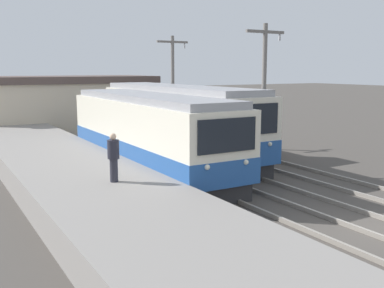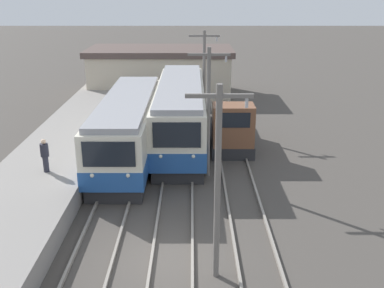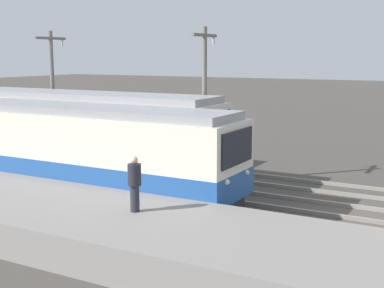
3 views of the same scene
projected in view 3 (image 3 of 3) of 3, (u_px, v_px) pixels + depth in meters
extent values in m
plane|color=#47423D|center=(379.00, 219.00, 17.62)|extent=(200.00, 200.00, 0.00)
cube|color=gray|center=(330.00, 271.00, 12.14)|extent=(4.50, 54.00, 0.99)
cube|color=gray|center=(357.00, 249.00, 14.74)|extent=(0.10, 60.00, 0.14)
cube|color=gray|center=(367.00, 234.00, 15.98)|extent=(0.10, 60.00, 0.14)
cube|color=gray|center=(376.00, 222.00, 17.16)|extent=(0.10, 60.00, 0.14)
cube|color=gray|center=(384.00, 210.00, 18.40)|extent=(0.10, 60.00, 0.14)
cube|color=#28282B|center=(90.00, 190.00, 20.09)|extent=(2.58, 11.50, 0.70)
cube|color=silver|center=(89.00, 147.00, 19.82)|extent=(2.80, 11.98, 2.53)
cube|color=#235199|center=(90.00, 169.00, 19.96)|extent=(2.84, 12.02, 0.91)
cube|color=black|center=(237.00, 147.00, 16.86)|extent=(2.24, 0.06, 1.11)
sphere|color=silver|center=(227.00, 182.00, 16.35)|extent=(0.18, 0.18, 0.18)
sphere|color=silver|center=(247.00, 173.00, 17.68)|extent=(0.18, 0.18, 0.18)
cube|color=#939399|center=(88.00, 110.00, 19.59)|extent=(2.46, 11.50, 0.28)
cube|color=#28282B|center=(85.00, 169.00, 23.76)|extent=(2.58, 12.53, 0.70)
cube|color=silver|center=(84.00, 130.00, 23.48)|extent=(2.80, 13.05, 2.77)
cube|color=#235199|center=(84.00, 150.00, 23.62)|extent=(2.84, 13.09, 1.00)
cube|color=black|center=(217.00, 127.00, 20.25)|extent=(2.24, 0.06, 1.22)
sphere|color=silver|center=(208.00, 158.00, 19.75)|extent=(0.18, 0.18, 0.18)
sphere|color=silver|center=(226.00, 152.00, 21.08)|extent=(0.18, 0.18, 0.18)
cube|color=#939399|center=(82.00, 96.00, 23.22)|extent=(2.46, 12.53, 0.28)
cube|color=#28282B|center=(136.00, 159.00, 26.03)|extent=(2.40, 4.92, 0.70)
cube|color=brown|center=(165.00, 131.00, 24.99)|extent=(2.28, 1.57, 2.30)
cube|color=black|center=(180.00, 121.00, 24.52)|extent=(1.68, 0.04, 0.83)
cube|color=brown|center=(122.00, 137.00, 26.24)|extent=(1.92, 3.24, 1.40)
cylinder|color=black|center=(122.00, 117.00, 26.08)|extent=(0.16, 0.16, 0.50)
cylinder|color=slate|center=(204.00, 107.00, 22.09)|extent=(0.20, 0.20, 6.50)
cube|color=slate|center=(205.00, 35.00, 21.61)|extent=(2.00, 0.12, 0.12)
cylinder|color=#B2B2B7|center=(213.00, 41.00, 22.34)|extent=(0.10, 0.10, 0.30)
cylinder|color=slate|center=(53.00, 99.00, 26.08)|extent=(0.20, 0.20, 6.50)
cube|color=slate|center=(50.00, 38.00, 25.60)|extent=(2.00, 0.12, 0.12)
cylinder|color=#B2B2B7|center=(62.00, 43.00, 26.33)|extent=(0.10, 0.10, 0.30)
cylinder|color=#282833|center=(135.00, 198.00, 15.02)|extent=(0.26, 0.26, 0.76)
cylinder|color=#23232D|center=(134.00, 175.00, 14.91)|extent=(0.38, 0.38, 0.61)
sphere|color=beige|center=(134.00, 160.00, 14.84)|extent=(0.22, 0.22, 0.22)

